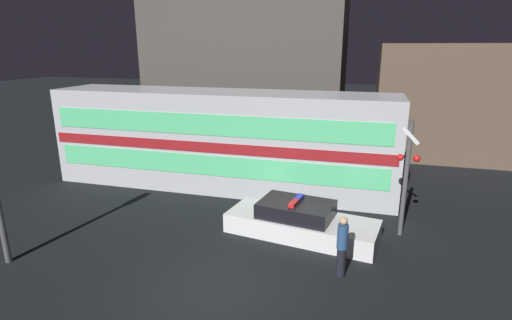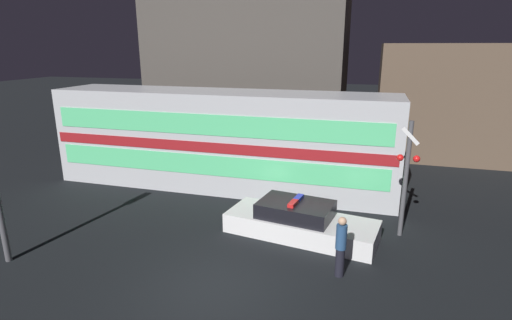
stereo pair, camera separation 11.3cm
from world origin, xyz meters
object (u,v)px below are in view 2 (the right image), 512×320
object	(u,v)px
police_car	(300,222)
pedestrian	(341,246)
crossing_signal_near	(406,175)
train	(222,140)

from	to	relation	value
police_car	pedestrian	distance (m)	2.63
pedestrian	crossing_signal_near	world-z (taller)	crossing_signal_near
pedestrian	crossing_signal_near	xyz separation A→B (m)	(1.75, 3.03, 1.23)
crossing_signal_near	pedestrian	bearing A→B (deg)	-119.98
police_car	crossing_signal_near	xyz separation A→B (m)	(3.24, 0.90, 1.66)
train	crossing_signal_near	size ratio (longest dim) A/B	3.86
pedestrian	train	bearing A→B (deg)	133.17
train	crossing_signal_near	xyz separation A→B (m)	(7.43, -3.03, 0.00)
pedestrian	police_car	bearing A→B (deg)	124.99
police_car	crossing_signal_near	distance (m)	3.75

